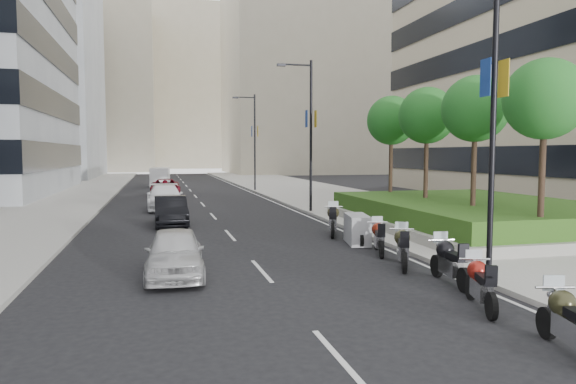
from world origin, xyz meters
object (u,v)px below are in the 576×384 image
object	(u,v)px
car_d	(165,187)
car_a	(175,252)
motorcycle_0	(569,322)
motorcycle_4	(379,237)
lamp_post_0	(489,98)
motorcycle_2	(449,262)
motorcycle_6	(333,220)
lamp_post_1	(308,128)
motorcycle_1	(480,284)
lamp_post_2	(253,137)
delivery_van	(160,178)
car_b	(171,211)
motorcycle_5	(357,229)
motorcycle_3	(403,248)
car_c	(165,197)

from	to	relation	value
car_d	car_a	bearing A→B (deg)	-89.83
car_a	motorcycle_0	bearing A→B (deg)	-47.01
motorcycle_4	car_a	bearing A→B (deg)	120.42
lamp_post_0	motorcycle_2	world-z (taller)	lamp_post_0
motorcycle_0	motorcycle_6	bearing A→B (deg)	11.84
lamp_post_1	motorcycle_1	distance (m)	19.57
lamp_post_2	delivery_van	size ratio (longest dim) A/B	1.82
motorcycle_2	car_a	bearing A→B (deg)	75.48
motorcycle_0	motorcycle_1	size ratio (longest dim) A/B	1.04
car_a	motorcycle_1	bearing A→B (deg)	-34.08
motorcycle_1	motorcycle_4	size ratio (longest dim) A/B	0.99
motorcycle_4	car_d	xyz separation A→B (m)	(-7.02, 27.13, 0.14)
lamp_post_2	car_a	world-z (taller)	lamp_post_2
motorcycle_4	delivery_van	world-z (taller)	delivery_van
car_b	lamp_post_2	bearing A→B (deg)	68.26
motorcycle_2	motorcycle_6	distance (m)	8.76
motorcycle_2	motorcycle_1	bearing A→B (deg)	172.42
lamp_post_2	car_b	world-z (taller)	lamp_post_2
lamp_post_1	motorcycle_5	world-z (taller)	lamp_post_1
lamp_post_0	car_d	size ratio (longest dim) A/B	1.74
lamp_post_1	motorcycle_1	world-z (taller)	lamp_post_1
motorcycle_3	delivery_van	distance (m)	41.92
motorcycle_2	motorcycle_3	size ratio (longest dim) A/B	1.06
motorcycle_2	car_c	bearing A→B (deg)	25.45
motorcycle_0	motorcycle_5	world-z (taller)	motorcycle_5
motorcycle_2	car_c	distance (m)	22.35
motorcycle_1	motorcycle_2	distance (m)	2.25
lamp_post_2	motorcycle_1	bearing A→B (deg)	-92.33
lamp_post_1	car_a	bearing A→B (deg)	-120.36
motorcycle_4	delivery_van	size ratio (longest dim) A/B	0.43
motorcycle_6	motorcycle_5	bearing A→B (deg)	-155.25
lamp_post_2	car_d	distance (m)	9.74
motorcycle_4	car_a	world-z (taller)	car_a
motorcycle_3	car_a	xyz separation A→B (m)	(-6.99, 0.55, 0.08)
motorcycle_4	motorcycle_1	bearing A→B (deg)	-166.29
car_c	lamp_post_2	bearing A→B (deg)	57.75
lamp_post_0	motorcycle_4	xyz separation A→B (m)	(-1.06, 4.59, -4.48)
motorcycle_2	lamp_post_2	bearing A→B (deg)	4.85
motorcycle_4	delivery_van	bearing A→B (deg)	28.28
motorcycle_3	car_a	world-z (taller)	car_a
lamp_post_2	motorcycle_5	xyz separation A→B (m)	(-1.07, -28.39, -4.49)
motorcycle_2	motorcycle_3	distance (m)	2.25
lamp_post_0	motorcycle_5	xyz separation A→B (m)	(-1.07, 6.61, -4.49)
lamp_post_0	motorcycle_4	size ratio (longest dim) A/B	4.25
lamp_post_1	motorcycle_4	size ratio (longest dim) A/B	4.25
motorcycle_1	delivery_van	xyz separation A→B (m)	(-6.91, 45.71, 0.37)
lamp_post_1	motorcycle_5	xyz separation A→B (m)	(-1.07, -10.39, -4.49)
lamp_post_1	motorcycle_2	xyz separation A→B (m)	(-0.96, -16.81, -4.45)
motorcycle_0	motorcycle_5	distance (m)	11.37
motorcycle_1	motorcycle_6	world-z (taller)	motorcycle_6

